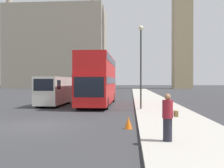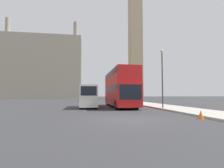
% 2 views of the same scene
% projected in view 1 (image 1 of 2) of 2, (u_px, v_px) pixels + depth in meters
% --- Properties ---
extents(ground_plane, '(300.00, 300.00, 0.00)m').
position_uv_depth(ground_plane, '(37.00, 126.00, 12.34)').
color(ground_plane, '#333335').
extents(sidewalk_strip, '(3.90, 120.00, 0.15)m').
position_uv_depth(sidewalk_strip, '(179.00, 126.00, 11.82)').
color(sidewalk_strip, '#ADA89E').
rests_on(sidewalk_strip, ground_plane).
extents(building_block_distant, '(33.26, 15.75, 34.12)m').
position_uv_depth(building_block_distant, '(57.00, 48.00, 87.87)').
color(building_block_distant, '#9E937F').
rests_on(building_block_distant, ground_plane).
extents(red_double_decker_bus, '(2.52, 10.69, 4.48)m').
position_uv_depth(red_double_decker_bus, '(99.00, 78.00, 23.18)').
color(red_double_decker_bus, red).
rests_on(red_double_decker_bus, ground_plane).
extents(white_van, '(1.94, 5.73, 2.60)m').
position_uv_depth(white_van, '(54.00, 90.00, 22.62)').
color(white_van, silver).
rests_on(white_van, ground_plane).
extents(pedestrian, '(0.52, 0.36, 1.62)m').
position_uv_depth(pedestrian, '(168.00, 117.00, 8.49)').
color(pedestrian, '#23232D').
rests_on(pedestrian, sidewalk_strip).
extents(street_lamp, '(0.36, 0.36, 6.23)m').
position_uv_depth(street_lamp, '(141.00, 55.00, 18.65)').
color(street_lamp, '#2D332D').
rests_on(street_lamp, sidewalk_strip).
extents(parked_sedan, '(1.90, 4.29, 1.55)m').
position_uv_depth(parked_sedan, '(91.00, 89.00, 47.85)').
color(parked_sedan, black).
rests_on(parked_sedan, ground_plane).
extents(traffic_cone, '(0.36, 0.36, 0.55)m').
position_uv_depth(traffic_cone, '(128.00, 123.00, 11.49)').
color(traffic_cone, orange).
rests_on(traffic_cone, ground_plane).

